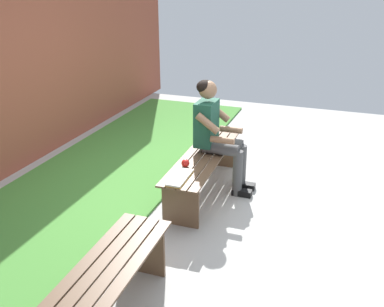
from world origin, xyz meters
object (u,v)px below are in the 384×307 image
at_px(bench_far, 94,298).
at_px(person_seated, 217,131).
at_px(book_open, 180,178).
at_px(bench_near, 204,163).
at_px(apple, 185,163).

distance_m(bench_far, person_seated, 2.47).
bearing_deg(bench_far, book_open, -179.05).
relative_size(bench_near, person_seated, 1.40).
relative_size(bench_far, person_seated, 1.39).
bearing_deg(bench_far, bench_near, -180.00).
height_order(person_seated, book_open, person_seated).
bearing_deg(apple, book_open, 9.69).
xyz_separation_m(person_seated, apple, (0.53, -0.18, -0.19)).
relative_size(bench_near, book_open, 4.27).
bearing_deg(book_open, person_seated, 169.90).
bearing_deg(book_open, bench_near, 176.59).
bearing_deg(bench_near, apple, -11.26).
distance_m(bench_near, person_seated, 0.39).
bearing_deg(bench_near, bench_far, 0.00).
relative_size(bench_near, apple, 21.13).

